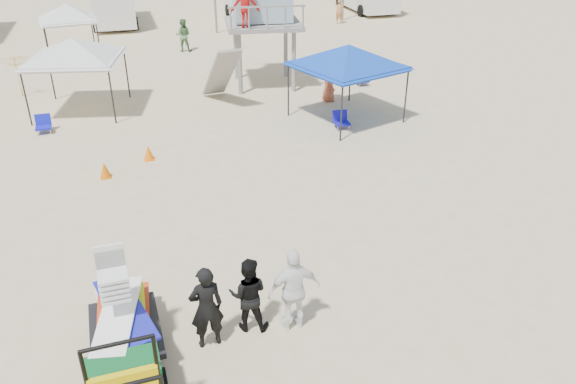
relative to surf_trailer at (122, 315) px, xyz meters
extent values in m
plane|color=beige|center=(3.54, -0.12, -0.82)|extent=(140.00, 140.00, 0.00)
cube|color=black|center=(0.02, 0.00, -0.36)|extent=(1.34, 1.90, 0.12)
cylinder|color=black|center=(-0.52, 0.00, -0.57)|extent=(0.21, 0.49, 0.49)
imported|color=black|center=(1.52, -0.30, 0.06)|extent=(0.67, 0.47, 1.76)
imported|color=black|center=(2.37, -0.05, -0.02)|extent=(0.93, 0.82, 1.60)
imported|color=white|center=(3.22, -0.30, 0.09)|extent=(1.08, 0.50, 1.81)
cylinder|color=gray|center=(5.53, 14.37, 0.50)|extent=(0.19, 0.19, 2.63)
cube|color=gray|center=(6.69, 15.53, 1.89)|extent=(3.55, 3.55, 0.17)
imported|color=#B20F0F|center=(5.85, 14.48, 2.90)|extent=(1.19, 0.68, 1.84)
cylinder|color=black|center=(7.00, 8.81, 0.24)|extent=(0.06, 0.06, 2.11)
pyramid|color=#103EB2|center=(8.57, 10.37, 2.04)|extent=(4.18, 4.18, 0.80)
cube|color=#103EB2|center=(8.57, 10.37, 1.24)|extent=(4.18, 4.18, 0.18)
cylinder|color=black|center=(-2.64, 12.71, 0.24)|extent=(0.06, 0.06, 2.12)
pyramid|color=silver|center=(-1.09, 14.26, 2.05)|extent=(3.87, 3.87, 0.80)
cube|color=silver|center=(-1.09, 14.26, 1.25)|extent=(3.87, 3.87, 0.18)
cylinder|color=black|center=(-2.96, 21.62, 0.20)|extent=(0.06, 0.06, 2.04)
pyramid|color=silver|center=(-1.75, 22.84, 1.97)|extent=(2.90, 2.90, 0.80)
cube|color=silver|center=(-1.75, 22.84, 1.17)|extent=(2.90, 2.90, 0.18)
imported|color=orange|center=(-3.64, 16.84, 0.06)|extent=(2.60, 2.61, 1.75)
cone|color=#D66306|center=(-0.32, 7.74, -0.57)|extent=(0.34, 0.34, 0.50)
cone|color=orange|center=(1.05, 8.68, -0.57)|extent=(0.34, 0.34, 0.50)
cube|color=#1116B8|center=(-2.42, 12.14, -0.60)|extent=(0.55, 0.51, 0.06)
cube|color=#1116B8|center=(-2.42, 12.38, -0.40)|extent=(0.54, 0.19, 0.44)
cylinder|color=#B2B2B7|center=(-2.64, 11.94, -0.72)|extent=(0.03, 0.03, 0.20)
cube|color=#120FA9|center=(8.07, 9.45, -0.60)|extent=(0.58, 0.54, 0.06)
cube|color=#120FA9|center=(8.07, 9.69, -0.40)|extent=(0.55, 0.22, 0.44)
cylinder|color=#B2B2B7|center=(7.85, 9.25, -0.72)|extent=(0.03, 0.03, 0.20)
cube|color=#101DB1|center=(10.90, 14.16, -0.60)|extent=(0.55, 0.52, 0.06)
cube|color=#101DB1|center=(10.90, 14.40, -0.40)|extent=(0.54, 0.19, 0.44)
cylinder|color=#B2B2B7|center=(10.68, 13.96, -0.72)|extent=(0.03, 0.03, 0.20)
cylinder|color=black|center=(-0.71, 29.30, -0.42)|extent=(0.25, 0.80, 0.80)
cylinder|color=black|center=(8.29, 27.64, -0.42)|extent=(0.25, 0.80, 0.80)
cylinder|color=black|center=(17.29, 29.27, -0.42)|extent=(0.25, 0.80, 0.80)
imported|color=#BA7C45|center=(14.93, 27.37, -0.04)|extent=(0.61, 0.45, 1.55)
imported|color=#4E7A49|center=(4.01, 22.80, 0.06)|extent=(1.00, 0.88, 1.75)
imported|color=#AC4F31|center=(8.70, 12.60, 0.01)|extent=(0.56, 0.83, 1.65)
camera|label=1|loc=(0.63, -8.56, 6.81)|focal=35.00mm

